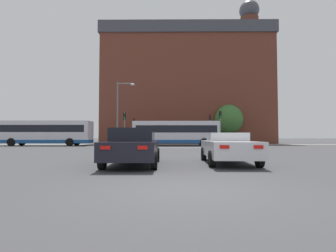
% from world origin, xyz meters
% --- Properties ---
extents(ground_plane, '(400.00, 400.00, 0.00)m').
position_xyz_m(ground_plane, '(0.00, 0.00, 0.00)').
color(ground_plane, '#3D3D3F').
extents(stop_line_strip, '(8.47, 0.30, 0.01)m').
position_xyz_m(stop_line_strip, '(0.00, 22.05, 0.00)').
color(stop_line_strip, silver).
rests_on(stop_line_strip, ground_plane).
extents(far_pavement, '(69.41, 2.50, 0.01)m').
position_xyz_m(far_pavement, '(0.00, 34.41, 0.01)').
color(far_pavement, gray).
rests_on(far_pavement, ground_plane).
extents(brick_civic_building, '(30.71, 12.04, 27.41)m').
position_xyz_m(brick_civic_building, '(2.77, 43.82, 10.77)').
color(brick_civic_building, brown).
rests_on(brick_civic_building, ground_plane).
extents(car_saloon_left, '(2.12, 4.94, 1.50)m').
position_xyz_m(car_saloon_left, '(-1.92, 5.03, 0.77)').
color(car_saloon_left, black).
rests_on(car_saloon_left, ground_plane).
extents(car_roadster_right, '(2.11, 4.90, 1.33)m').
position_xyz_m(car_roadster_right, '(2.11, 5.73, 0.69)').
color(car_roadster_right, silver).
rests_on(car_roadster_right, ground_plane).
extents(bus_crossing_lead, '(11.00, 2.65, 3.15)m').
position_xyz_m(bus_crossing_lead, '(0.37, 27.82, 1.69)').
color(bus_crossing_lead, silver).
rests_on(bus_crossing_lead, ground_plane).
extents(bus_crossing_trailing, '(11.93, 2.67, 3.22)m').
position_xyz_m(bus_crossing_trailing, '(-16.70, 28.20, 1.73)').
color(bus_crossing_trailing, silver).
rests_on(bus_crossing_trailing, ground_plane).
extents(traffic_light_far_right, '(0.26, 0.31, 4.54)m').
position_xyz_m(traffic_light_far_right, '(5.59, 33.64, 3.03)').
color(traffic_light_far_right, slate).
rests_on(traffic_light_far_right, ground_plane).
extents(traffic_light_far_left, '(0.26, 0.31, 3.96)m').
position_xyz_m(traffic_light_far_left, '(-5.84, 33.39, 2.68)').
color(traffic_light_far_left, slate).
rests_on(traffic_light_far_left, ground_plane).
extents(traffic_light_near_right, '(0.26, 0.31, 4.01)m').
position_xyz_m(traffic_light_near_right, '(5.12, 22.97, 2.71)').
color(traffic_light_near_right, slate).
rests_on(traffic_light_near_right, ground_plane).
extents(traffic_light_near_left, '(0.26, 0.31, 3.86)m').
position_xyz_m(traffic_light_near_left, '(-5.40, 22.72, 2.61)').
color(traffic_light_near_left, slate).
rests_on(traffic_light_near_left, ground_plane).
extents(street_lamp_junction, '(1.89, 0.36, 6.89)m').
position_xyz_m(street_lamp_junction, '(-5.59, 21.36, 4.21)').
color(street_lamp_junction, slate).
rests_on(street_lamp_junction, ground_plane).
extents(pedestrian_waiting, '(0.46, 0.39, 1.72)m').
position_xyz_m(pedestrian_waiting, '(-6.09, 33.92, 1.01)').
color(pedestrian_waiting, black).
rests_on(pedestrian_waiting, ground_plane).
extents(tree_by_building, '(4.64, 4.64, 6.49)m').
position_xyz_m(tree_by_building, '(9.31, 37.50, 4.05)').
color(tree_by_building, '#4C3823').
rests_on(tree_by_building, ground_plane).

